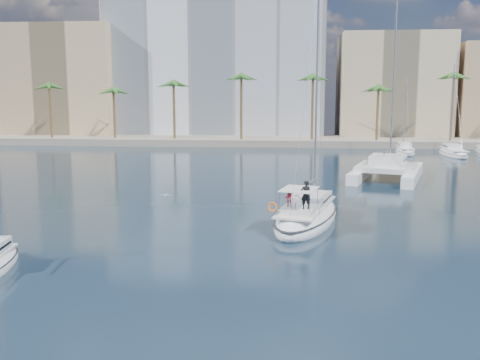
# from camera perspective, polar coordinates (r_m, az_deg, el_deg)

# --- Properties ---
(ground) EXTENTS (160.00, 160.00, 0.00)m
(ground) POSITION_cam_1_polar(r_m,az_deg,el_deg) (36.55, 1.41, -4.97)
(ground) COLOR black
(ground) RESTS_ON ground
(quay) EXTENTS (120.00, 14.00, 1.20)m
(quay) POSITION_cam_1_polar(r_m,az_deg,el_deg) (96.76, 3.74, 4.21)
(quay) COLOR gray
(quay) RESTS_ON ground
(building_modern) EXTENTS (42.00, 16.00, 28.00)m
(building_modern) POSITION_cam_1_polar(r_m,az_deg,el_deg) (109.42, -2.46, 11.82)
(building_modern) COLOR white
(building_modern) RESTS_ON ground
(building_tan_left) EXTENTS (22.00, 14.00, 22.00)m
(building_tan_left) POSITION_cam_1_polar(r_m,az_deg,el_deg) (113.38, -18.16, 9.77)
(building_tan_left) COLOR tan
(building_tan_left) RESTS_ON ground
(building_beige) EXTENTS (20.00, 14.00, 20.00)m
(building_beige) POSITION_cam_1_polar(r_m,az_deg,el_deg) (107.21, 15.92, 9.40)
(building_beige) COLOR #C2B08B
(building_beige) RESTS_ON ground
(palm_left) EXTENTS (3.60, 3.60, 12.30)m
(palm_left) POSITION_cam_1_polar(r_m,az_deg,el_deg) (99.24, -16.58, 9.58)
(palm_left) COLOR brown
(palm_left) RESTS_ON ground
(palm_centre) EXTENTS (3.60, 3.60, 12.30)m
(palm_centre) POSITION_cam_1_polar(r_m,az_deg,el_deg) (92.41, 3.75, 9.99)
(palm_centre) COLOR brown
(palm_centre) RESTS_ON ground
(main_sloop) EXTENTS (6.36, 11.92, 16.89)m
(main_sloop) POSITION_cam_1_polar(r_m,az_deg,el_deg) (37.57, 7.15, -3.82)
(main_sloop) COLOR white
(main_sloop) RESTS_ON ground
(catamaran) EXTENTS (9.91, 14.15, 18.60)m
(catamaran) POSITION_cam_1_polar(r_m,az_deg,el_deg) (58.96, 15.44, 1.27)
(catamaran) COLOR white
(catamaran) RESTS_ON ground
(seagull) EXTENTS (0.98, 0.42, 0.18)m
(seagull) POSITION_cam_1_polar(r_m,az_deg,el_deg) (42.47, -7.94, -1.60)
(seagull) COLOR silver
(seagull) RESTS_ON ground
(moored_yacht_a) EXTENTS (3.37, 9.52, 11.90)m
(moored_yacht_a) POSITION_cam_1_polar(r_m,az_deg,el_deg) (84.74, 17.17, 2.71)
(moored_yacht_a) COLOR white
(moored_yacht_a) RESTS_ON ground
(moored_yacht_b) EXTENTS (3.32, 10.83, 13.72)m
(moored_yacht_b) POSITION_cam_1_polar(r_m,az_deg,el_deg) (84.43, 21.77, 2.45)
(moored_yacht_b) COLOR white
(moored_yacht_b) RESTS_ON ground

